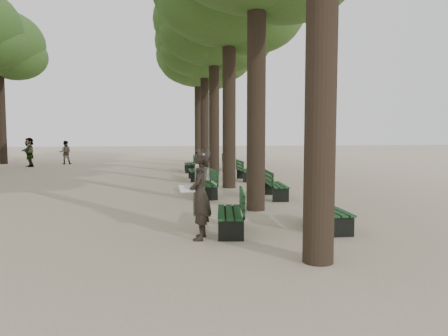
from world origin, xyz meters
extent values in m
plane|color=#BEAA90|center=(0.00, 0.00, 0.00)|extent=(120.00, 120.00, 0.00)
cylinder|color=#33261C|center=(1.50, -2.00, 3.75)|extent=(0.52, 0.52, 7.50)
cylinder|color=#33261C|center=(1.50, 3.00, 3.75)|extent=(0.52, 0.52, 7.50)
cylinder|color=#33261C|center=(1.50, 8.00, 3.75)|extent=(0.52, 0.52, 7.50)
cylinder|color=#33261C|center=(1.50, 13.00, 3.75)|extent=(0.52, 0.52, 7.50)
ellipsoid|color=#274A19|center=(1.50, 13.00, 7.70)|extent=(6.00, 6.00, 4.50)
cylinder|color=#33261C|center=(1.50, 18.00, 3.75)|extent=(0.52, 0.52, 7.50)
ellipsoid|color=#274A19|center=(1.50, 18.00, 7.70)|extent=(6.00, 6.00, 4.50)
cylinder|color=#33261C|center=(1.50, 23.00, 3.75)|extent=(0.52, 0.52, 7.50)
ellipsoid|color=#274A19|center=(1.50, 23.00, 7.70)|extent=(6.00, 6.00, 4.50)
cylinder|color=#33261C|center=(-12.00, 23.00, 4.00)|extent=(0.52, 0.52, 8.00)
cube|color=black|center=(0.35, 0.38, 0.23)|extent=(0.75, 1.85, 0.45)
cube|color=black|center=(0.35, 0.38, 0.45)|extent=(0.77, 1.86, 0.04)
cube|color=black|center=(0.63, 0.34, 0.72)|extent=(0.28, 1.79, 0.40)
cube|color=black|center=(0.35, 5.67, 0.23)|extent=(0.59, 1.82, 0.45)
cube|color=black|center=(0.35, 5.67, 0.45)|extent=(0.61, 1.82, 0.04)
cube|color=black|center=(0.63, 5.68, 0.72)|extent=(0.11, 1.80, 0.40)
cube|color=black|center=(0.35, 10.82, 0.23)|extent=(0.52, 1.80, 0.45)
cube|color=black|center=(0.35, 10.82, 0.45)|extent=(0.54, 1.80, 0.04)
cube|color=black|center=(0.63, 10.82, 0.72)|extent=(0.04, 1.80, 0.40)
cube|color=black|center=(0.35, 15.07, 0.23)|extent=(0.57, 1.81, 0.45)
cube|color=black|center=(0.35, 15.07, 0.45)|extent=(0.59, 1.81, 0.04)
cube|color=black|center=(0.63, 15.06, 0.72)|extent=(0.09, 1.80, 0.40)
cube|color=black|center=(2.65, 0.41, 0.23)|extent=(0.54, 1.81, 0.45)
cube|color=black|center=(2.65, 0.41, 0.45)|extent=(0.56, 1.81, 0.04)
cube|color=black|center=(2.37, 0.41, 0.72)|extent=(0.06, 1.80, 0.40)
cube|color=black|center=(2.65, 5.05, 0.23)|extent=(0.64, 1.83, 0.45)
cube|color=black|center=(2.65, 5.05, 0.45)|extent=(0.66, 1.83, 0.04)
cube|color=black|center=(2.37, 5.07, 0.72)|extent=(0.16, 1.80, 0.40)
cube|color=black|center=(2.65, 10.48, 0.23)|extent=(0.54, 1.80, 0.45)
cube|color=black|center=(2.65, 10.48, 0.45)|extent=(0.56, 1.80, 0.04)
cube|color=black|center=(2.37, 10.47, 0.72)|extent=(0.06, 1.80, 0.40)
cube|color=black|center=(2.65, 15.90, 0.23)|extent=(0.63, 1.83, 0.45)
cube|color=black|center=(2.65, 15.90, 0.45)|extent=(0.65, 1.83, 0.04)
cube|color=black|center=(2.37, 15.92, 0.72)|extent=(0.15, 1.80, 0.40)
imported|color=black|center=(-0.33, -0.13, 0.93)|extent=(0.51, 0.80, 1.86)
cube|color=white|center=(-0.58, -0.13, 1.05)|extent=(0.37, 0.29, 0.12)
imported|color=#262628|center=(6.59, 25.61, 0.84)|extent=(1.13, 0.70, 1.68)
imported|color=#262628|center=(-9.45, 20.11, 0.93)|extent=(1.20, 1.66, 1.85)
imported|color=#262628|center=(-7.69, 22.07, 0.80)|extent=(0.81, 0.42, 1.60)
camera|label=1|loc=(-1.07, -8.92, 2.19)|focal=35.00mm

